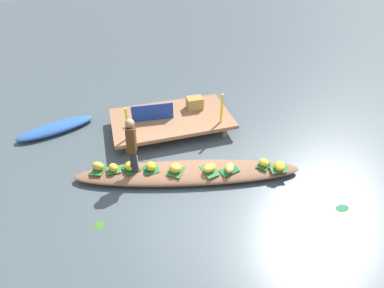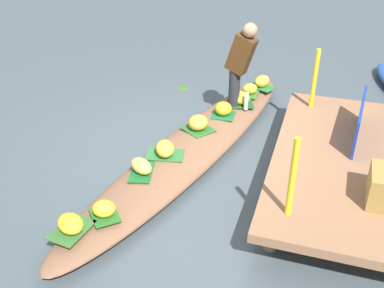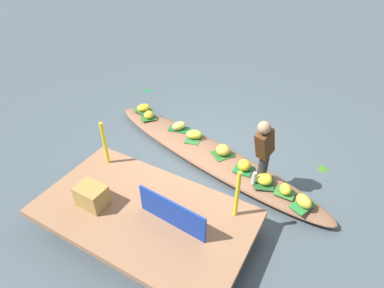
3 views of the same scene
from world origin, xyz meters
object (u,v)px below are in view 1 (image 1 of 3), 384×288
Objects in this scene: banana_bunch_1 at (280,166)px; banana_bunch_4 at (131,166)px; vendor_person at (132,144)px; banana_bunch_6 at (151,166)px; banana_bunch_8 at (98,166)px; banana_bunch_3 at (210,168)px; banana_bunch_0 at (113,167)px; produce_crate at (195,103)px; banana_bunch_7 at (230,168)px; moored_boat at (56,128)px; banana_bunch_2 at (264,162)px; vendor_boat at (188,173)px; market_banner at (153,112)px; banana_bunch_5 at (175,168)px; water_bottle at (137,160)px.

banana_bunch_1 is 1.16× the size of banana_bunch_4.
vendor_person is (0.10, -0.02, 0.61)m from banana_bunch_4.
banana_bunch_4 is 0.21× the size of vendor_person.
banana_bunch_8 is at bearing 163.27° from banana_bunch_6.
banana_bunch_3 is 1.30m from banana_bunch_6.
produce_crate is at bearing 36.59° from banana_bunch_0.
vendor_person is at bearing 157.68° from banana_bunch_6.
banana_bunch_7 is at bearing -17.56° from banana_bunch_6.
banana_bunch_7 is 2.19m from vendor_person.
moored_boat is 8.90× the size of banana_bunch_2.
banana_bunch_1 is at bearing -16.26° from banana_bunch_4.
banana_bunch_2 is 2.96m from vendor_person.
banana_bunch_0 is (-1.60, 0.42, 0.21)m from vendor_boat.
banana_bunch_8 is 0.25× the size of market_banner.
banana_bunch_7 is (0.43, -0.12, -0.00)m from banana_bunch_3.
moored_boat is at bearing 115.82° from banana_bunch_8.
vendor_person is at bearing -69.58° from moored_boat.
vendor_person is (-2.00, 0.66, 0.61)m from banana_bunch_7.
market_banner is (1.51, 1.42, 0.29)m from banana_bunch_8.
vendor_person reaches higher than banana_bunch_6.
banana_bunch_0 is at bearing 166.46° from banana_bunch_2.
produce_crate reaches higher than banana_bunch_0.
moored_boat is 1.86× the size of market_banner.
banana_bunch_8 is (-3.89, 1.12, 0.02)m from banana_bunch_1.
banana_bunch_5 is at bearing -21.27° from banana_bunch_4.
banana_bunch_8 is at bearing 165.71° from vendor_person.
banana_bunch_4 is at bearing 163.74° from banana_bunch_1.
banana_bunch_3 is at bearing -14.81° from banana_bunch_5.
vendor_person is at bearing 165.73° from banana_bunch_2.
banana_bunch_6 is at bearing -16.73° from banana_bunch_8.
water_bottle is at bearing -109.43° from market_banner.
market_banner is at bearing 52.38° from banana_bunch_0.
banana_bunch_1 is at bearing -13.75° from banana_bunch_3.
market_banner is at bearing 115.11° from vendor_boat.
vendor_person is at bearing 157.39° from banana_bunch_5.
vendor_person is (-3.10, 0.92, 0.62)m from banana_bunch_1.
banana_bunch_2 is at bearing -14.27° from banana_bunch_8.
banana_bunch_3 reaches higher than moored_boat.
market_banner reaches higher than produce_crate.
banana_bunch_6 reaches higher than moored_boat.
banana_bunch_8 is at bearing 177.49° from vendor_boat.
banana_bunch_5 reaches higher than vendor_boat.
banana_bunch_5 is at bearing 165.19° from banana_bunch_3.
banana_bunch_8 is 0.63× the size of produce_crate.
market_banner is (-2.38, 2.53, 0.31)m from banana_bunch_1.
banana_bunch_5 is 0.24× the size of market_banner.
vendor_person reaches higher than banana_bunch_5.
banana_bunch_4 reaches higher than banana_bunch_3.
banana_bunch_4 is (0.37, -0.06, 0.01)m from banana_bunch_0.
market_banner is (0.66, 1.49, 0.26)m from water_bottle.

